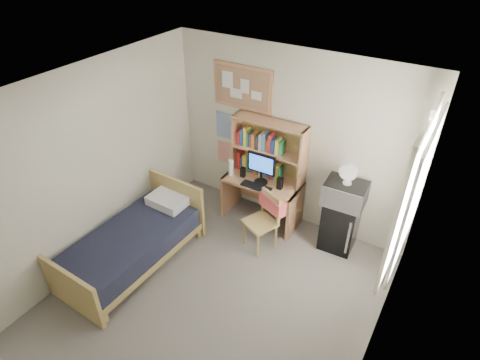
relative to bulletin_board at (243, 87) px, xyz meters
The scene contains 25 objects.
floor 2.95m from the bulletin_board, 69.48° to the right, with size 3.60×4.20×0.02m, color slate.
ceiling 2.33m from the bulletin_board, 69.48° to the right, with size 3.60×4.20×0.02m, color white.
wall_back 1.00m from the bulletin_board, ahead, with size 3.60×0.04×2.60m, color silver.
wall_left 2.40m from the bulletin_board, 116.08° to the right, with size 0.04×4.20×2.60m, color silver.
wall_right 3.37m from the bulletin_board, 38.93° to the right, with size 0.04×4.20×2.60m, color silver.
window_unit 2.70m from the bulletin_board, 19.26° to the right, with size 0.10×1.40×1.70m, color white.
curtain_left 2.83m from the bulletin_board, 27.19° to the right, with size 0.04×0.55×1.70m, color white.
curtain_right 2.57m from the bulletin_board, 10.96° to the right, with size 0.04×0.55×1.70m, color white.
bulletin_board is the anchor object (origin of this frame).
poster_wave 0.74m from the bulletin_board, behind, with size 0.30×0.01×0.42m, color #2854A3.
poster_japan 1.18m from the bulletin_board, behind, with size 0.28×0.01×0.36m, color red.
desk 1.68m from the bulletin_board, 28.77° to the right, with size 1.13×0.56×0.70m, color tan.
desk_chair 1.89m from the bulletin_board, 46.59° to the right, with size 0.42×0.42×0.85m, color tan.
mini_fridge 2.32m from the bulletin_board, ahead, with size 0.45×0.45×0.76m, color black.
bed 2.65m from the bulletin_board, 104.04° to the right, with size 0.92×1.83×0.50m, color black.
hutch 0.94m from the bulletin_board, 14.67° to the right, with size 1.09×0.28×0.89m, color tan.
monitor 1.17m from the bulletin_board, 33.57° to the right, with size 0.42×0.03×0.45m, color black.
keyboard 1.40m from the bulletin_board, 42.90° to the right, with size 0.45×0.14×0.02m, color black.
speaker_left 1.21m from the bulletin_board, 57.67° to the right, with size 0.06×0.06×0.15m, color black.
speaker_right 1.44m from the bulletin_board, 22.62° to the right, with size 0.07×0.07×0.18m, color black.
water_bottle 1.16m from the bulletin_board, 83.94° to the right, with size 0.07×0.07×0.25m, color white.
hoodie 1.67m from the bulletin_board, 36.86° to the right, with size 0.43×0.13×0.21m, color #F35D5C.
microwave 2.01m from the bulletin_board, ahead, with size 0.53×0.40×0.31m, color silver.
desk_fan 1.88m from the bulletin_board, ahead, with size 0.23×0.23×0.28m, color white.
pillow 1.90m from the bulletin_board, 110.89° to the right, with size 0.53×0.37×0.13m, color white.
Camera 1 is at (1.97, -2.50, 3.97)m, focal length 30.00 mm.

